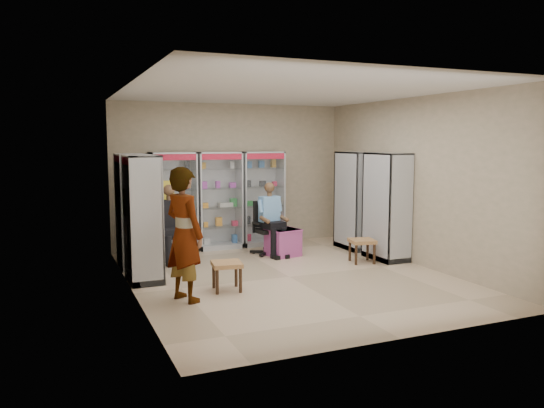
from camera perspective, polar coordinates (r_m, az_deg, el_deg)
name	(u,v)px	position (r m, az deg, el deg)	size (l,w,h in m)	color
floor	(289,277)	(8.78, 1.87, -7.83)	(6.00, 6.00, 0.00)	#C6AA8A
room_shell	(290,157)	(8.51, 1.92, 5.12)	(5.02, 6.02, 3.01)	tan
cabinet_back_left	(173,202)	(10.76, -10.57, 0.17)	(0.90, 0.50, 2.00)	#A1A3A8
cabinet_back_mid	(219,200)	(11.00, -5.73, 0.39)	(0.90, 0.50, 2.00)	#A7A9AF
cabinet_back_right	(262,199)	(11.31, -1.13, 0.59)	(0.90, 0.50, 2.00)	#A2A4A9
cabinet_right_far	(355,201)	(11.04, 8.96, 0.36)	(0.50, 0.90, 2.00)	#AEAFB5
cabinet_right_near	(387,207)	(10.13, 12.23, -0.28)	(0.50, 0.90, 2.00)	silver
cabinet_left_far	(133,210)	(9.69, -14.77, -0.66)	(0.50, 0.90, 2.00)	#B4B5BB
cabinet_left_near	(143,218)	(8.61, -13.73, -1.52)	(0.50, 0.90, 2.00)	#B0B2B8
wooden_chair	(169,235)	(10.08, -11.01, -3.33)	(0.42, 0.42, 0.94)	black
seated_customer	(169,225)	(10.00, -10.97, -2.25)	(0.44, 0.60, 1.34)	black
office_chair	(268,228)	(10.42, -0.43, -2.57)	(0.57, 0.57, 1.05)	black
seated_shopkeeper	(269,221)	(10.35, -0.33, -1.83)	(0.44, 0.61, 1.33)	#6DAFD7
pink_trunk	(283,242)	(10.31, 1.18, -4.15)	(0.55, 0.53, 0.53)	#BC4B90
tea_glass	(285,227)	(10.23, 1.38, -2.48)	(0.07, 0.07, 0.09)	#561807
woven_stool_a	(362,251)	(9.88, 9.65, -4.99)	(0.43, 0.43, 0.43)	tan
woven_stool_b	(227,276)	(7.98, -4.87, -7.75)	(0.43, 0.43, 0.43)	#A86E46
standing_man	(184,234)	(7.41, -9.41, -3.25)	(0.68, 0.45, 1.87)	gray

